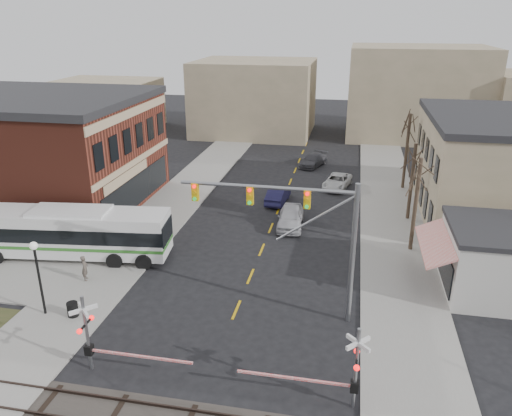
{
  "coord_description": "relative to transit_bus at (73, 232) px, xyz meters",
  "views": [
    {
      "loc": [
        5.84,
        -21.9,
        15.83
      ],
      "look_at": [
        -0.27,
        9.27,
        3.5
      ],
      "focal_mm": 35.0,
      "sensor_mm": 36.0,
      "label": 1
    }
  ],
  "objects": [
    {
      "name": "rr_crossing_west",
      "position": [
        7.33,
        -10.67,
        0.06
      ],
      "size": [
        5.6,
        1.36,
        4.0
      ],
      "color": "gray",
      "rests_on": "ground"
    },
    {
      "name": "sidewalk_east",
      "position": [
        22.04,
        13.63,
        -1.85
      ],
      "size": [
        5.0,
        60.0,
        0.12
      ],
      "primitive_type": "cube",
      "color": "gray",
      "rests_on": "ground"
    },
    {
      "name": "trash_bin",
      "position": [
        3.77,
        -6.87,
        -1.38
      ],
      "size": [
        0.6,
        0.6,
        0.83
      ],
      "primitive_type": "cylinder",
      "color": "black",
      "rests_on": "sidewalk_west"
    },
    {
      "name": "car_b",
      "position": [
        12.2,
        13.46,
        -1.21
      ],
      "size": [
        1.83,
        4.39,
        1.41
      ],
      "primitive_type": "imported",
      "rotation": [
        0.0,
        0.0,
        3.06
      ],
      "color": "#1D1B44",
      "rests_on": "ground"
    },
    {
      "name": "traffic_signal_mast",
      "position": [
        16.21,
        -4.2,
        3.8
      ],
      "size": [
        9.41,
        0.3,
        8.0
      ],
      "color": "gray",
      "rests_on": "ground"
    },
    {
      "name": "street_lamp",
      "position": [
        2.08,
        -6.95,
        1.36
      ],
      "size": [
        0.44,
        0.44,
        4.42
      ],
      "color": "black",
      "rests_on": "sidewalk_west"
    },
    {
      "name": "car_c",
      "position": [
        17.26,
        18.66,
        -1.26
      ],
      "size": [
        3.03,
        5.0,
        1.3
      ],
      "primitive_type": "imported",
      "rotation": [
        0.0,
        0.0,
        -0.2
      ],
      "color": "silver",
      "rests_on": "ground"
    },
    {
      "name": "pedestrian_near",
      "position": [
        2.42,
        -2.99,
        -0.96
      ],
      "size": [
        0.59,
        0.71,
        1.66
      ],
      "primitive_type": "imported",
      "rotation": [
        0.0,
        0.0,
        1.93
      ],
      "color": "#534B43",
      "rests_on": "sidewalk_west"
    },
    {
      "name": "transit_bus",
      "position": [
        0.0,
        0.0,
        0.0
      ],
      "size": [
        13.46,
        4.43,
        3.4
      ],
      "color": "silver",
      "rests_on": "ground"
    },
    {
      "name": "car_a",
      "position": [
        14.02,
        8.26,
        -1.1
      ],
      "size": [
        2.13,
        4.87,
        1.63
      ],
      "primitive_type": "imported",
      "rotation": [
        0.0,
        0.0,
        0.04
      ],
      "color": "#B7B7BC",
      "rests_on": "ground"
    },
    {
      "name": "sidewalk_west",
      "position": [
        3.04,
        13.63,
        -1.85
      ],
      "size": [
        5.0,
        60.0,
        0.12
      ],
      "primitive_type": "cube",
      "color": "gray",
      "rests_on": "ground"
    },
    {
      "name": "pedestrian_far",
      "position": [
        2.98,
        0.15,
        -0.89
      ],
      "size": [
        1.11,
        1.1,
        1.81
      ],
      "primitive_type": "imported",
      "rotation": [
        0.0,
        0.0,
        0.76
      ],
      "color": "#393964",
      "rests_on": "sidewalk_west"
    },
    {
      "name": "car_d",
      "position": [
        14.29,
        25.8,
        -1.24
      ],
      "size": [
        3.35,
        4.98,
        1.34
      ],
      "primitive_type": "imported",
      "rotation": [
        0.0,
        0.0,
        -0.35
      ],
      "color": "#434348",
      "rests_on": "ground"
    },
    {
      "name": "ground",
      "position": [
        12.54,
        -6.37,
        -1.91
      ],
      "size": [
        160.0,
        160.0,
        0.0
      ],
      "primitive_type": "plane",
      "color": "black",
      "rests_on": "ground"
    },
    {
      "name": "tree_east_a",
      "position": [
        23.04,
        5.63,
        1.58
      ],
      "size": [
        0.28,
        0.28,
        6.75
      ],
      "color": "#382B21",
      "rests_on": "sidewalk_east"
    },
    {
      "name": "tree_east_c",
      "position": [
        23.54,
        19.63,
        1.81
      ],
      "size": [
        0.28,
        0.28,
        7.2
      ],
      "color": "#382B21",
      "rests_on": "sidewalk_east"
    },
    {
      "name": "tree_east_b",
      "position": [
        23.34,
        11.63,
        1.36
      ],
      "size": [
        0.28,
        0.28,
        6.3
      ],
      "color": "#382B21",
      "rests_on": "sidewalk_east"
    },
    {
      "name": "rr_crossing_east",
      "position": [
        18.79,
        -10.8,
        0.06
      ],
      "size": [
        5.6,
        1.36,
        4.0
      ],
      "color": "gray",
      "rests_on": "ground"
    }
  ]
}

